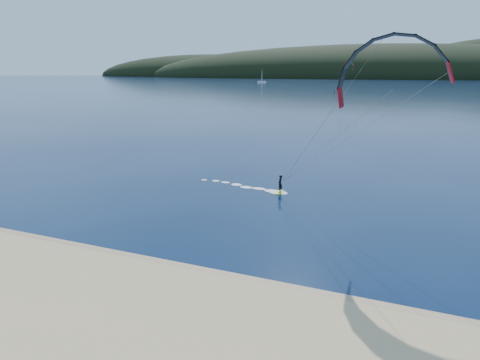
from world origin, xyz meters
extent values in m
plane|color=#071633|center=(0.00, 0.00, 0.00)|extent=(1800.00, 1800.00, 0.00)
cube|color=#927755|center=(0.00, 4.50, 0.05)|extent=(220.00, 2.50, 0.10)
ellipsoid|color=black|center=(-50.00, 720.00, 0.00)|extent=(840.00, 280.00, 110.00)
ellipsoid|color=black|center=(-380.00, 780.00, 0.00)|extent=(520.00, 220.00, 90.00)
cube|color=#C5E81B|center=(1.52, 23.75, 0.05)|extent=(0.53, 1.53, 0.09)
imported|color=black|center=(1.52, 23.75, 1.02)|extent=(0.47, 0.70, 1.87)
cylinder|color=gray|center=(6.85, 20.36, 6.24)|extent=(0.02, 0.02, 15.27)
cube|color=#C5E81B|center=(-21.25, 207.48, 0.05)|extent=(0.68, 1.41, 0.08)
imported|color=black|center=(-21.25, 207.48, 0.91)|extent=(0.77, 0.92, 1.67)
cylinder|color=gray|center=(-17.86, 204.75, 7.52)|extent=(0.02, 0.02, 14.87)
cube|color=white|center=(-126.05, 396.86, 0.56)|extent=(9.39, 5.78, 1.56)
cylinder|color=white|center=(-126.05, 396.86, 6.70)|extent=(0.22, 0.22, 12.29)
cube|color=white|center=(-126.00, 398.42, 6.70)|extent=(1.05, 2.75, 8.94)
cube|color=white|center=(-126.00, 395.07, 4.47)|extent=(0.83, 2.12, 5.59)
camera|label=1|loc=(12.53, -15.54, 12.50)|focal=30.12mm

